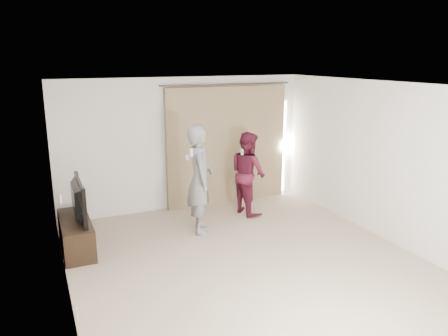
{
  "coord_description": "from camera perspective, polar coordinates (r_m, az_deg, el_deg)",
  "views": [
    {
      "loc": [
        -2.73,
        -5.32,
        2.97
      ],
      "look_at": [
        0.17,
        1.2,
        1.15
      ],
      "focal_mm": 35.0,
      "sensor_mm": 36.0,
      "label": 1
    }
  ],
  "objects": [
    {
      "name": "tv",
      "position": [
        7.14,
        -19.12,
        -3.98
      ],
      "size": [
        0.15,
        1.11,
        0.64
      ],
      "primitive_type": "imported",
      "rotation": [
        0.0,
        0.0,
        1.57
      ],
      "color": "black",
      "rests_on": "tv_console"
    },
    {
      "name": "scratching_post",
      "position": [
        8.24,
        -18.21,
        -6.26
      ],
      "size": [
        0.32,
        0.32,
        0.43
      ],
      "color": "tan",
      "rests_on": "ground"
    },
    {
      "name": "ceiling",
      "position": [
        5.99,
        3.26,
        10.78
      ],
      "size": [
        5.0,
        5.5,
        0.01
      ],
      "primitive_type": "cube",
      "color": "white",
      "rests_on": "wall_back"
    },
    {
      "name": "person_woman",
      "position": [
        8.4,
        3.15,
        -0.65
      ],
      "size": [
        0.71,
        0.85,
        1.6
      ],
      "color": "#551629",
      "rests_on": "ground"
    },
    {
      "name": "wall_left",
      "position": [
        5.58,
        -20.5,
        -4.0
      ],
      "size": [
        0.04,
        5.5,
        2.6
      ],
      "color": "silver",
      "rests_on": "ground"
    },
    {
      "name": "wall_back",
      "position": [
        8.68,
        -5.17,
        3.19
      ],
      "size": [
        5.0,
        0.04,
        2.6
      ],
      "primitive_type": "cube",
      "color": "silver",
      "rests_on": "ground"
    },
    {
      "name": "floor",
      "position": [
        6.68,
        2.94,
        -12.09
      ],
      "size": [
        5.5,
        5.5,
        0.0
      ],
      "primitive_type": "plane",
      "color": "tan",
      "rests_on": "ground"
    },
    {
      "name": "tv_console",
      "position": [
        7.34,
        -18.75,
        -8.22
      ],
      "size": [
        0.45,
        1.3,
        0.5
      ],
      "primitive_type": "cube",
      "color": "black",
      "rests_on": "ground"
    },
    {
      "name": "person_man",
      "position": [
        7.47,
        -3.17,
        -1.45
      ],
      "size": [
        0.62,
        0.78,
        1.88
      ],
      "color": "slate",
      "rests_on": "ground"
    },
    {
      "name": "curtain",
      "position": [
        8.97,
        0.53,
        2.97
      ],
      "size": [
        2.8,
        0.11,
        2.46
      ],
      "color": "#95845B",
      "rests_on": "ground"
    }
  ]
}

